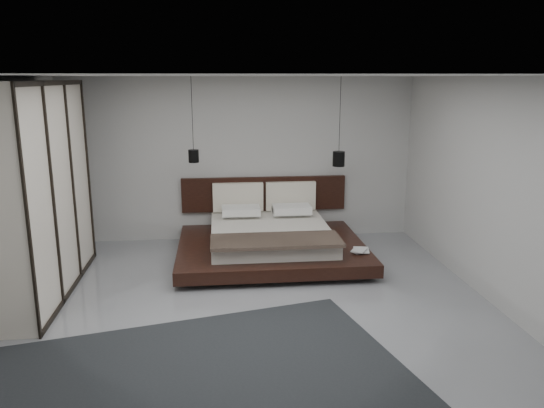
{
  "coord_description": "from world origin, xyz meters",
  "views": [
    {
      "loc": [
        -0.41,
        -6.08,
        2.78
      ],
      "look_at": [
        0.36,
        1.2,
        1.03
      ],
      "focal_mm": 35.0,
      "sensor_mm": 36.0,
      "label": 1
    }
  ],
  "objects": [
    {
      "name": "floor",
      "position": [
        0.0,
        0.0,
        0.0
      ],
      "size": [
        6.0,
        6.0,
        0.0
      ],
      "primitive_type": "plane",
      "color": "gray",
      "rests_on": "ground"
    },
    {
      "name": "ceiling",
      "position": [
        0.0,
        0.0,
        2.8
      ],
      "size": [
        6.0,
        6.0,
        0.0
      ],
      "primitive_type": "plane",
      "rotation": [
        3.14,
        0.0,
        0.0
      ],
      "color": "white",
      "rests_on": "wall_back"
    },
    {
      "name": "wall_back",
      "position": [
        0.0,
        3.0,
        1.4
      ],
      "size": [
        6.0,
        0.0,
        6.0
      ],
      "primitive_type": "plane",
      "rotation": [
        1.57,
        0.0,
        0.0
      ],
      "color": "#B1B1AF",
      "rests_on": "floor"
    },
    {
      "name": "wall_front",
      "position": [
        0.0,
        -3.0,
        1.4
      ],
      "size": [
        6.0,
        0.0,
        6.0
      ],
      "primitive_type": "plane",
      "rotation": [
        -1.57,
        0.0,
        0.0
      ],
      "color": "#B1B1AF",
      "rests_on": "floor"
    },
    {
      "name": "wall_right",
      "position": [
        3.0,
        0.0,
        1.4
      ],
      "size": [
        0.0,
        6.0,
        6.0
      ],
      "primitive_type": "plane",
      "rotation": [
        1.57,
        0.0,
        -1.57
      ],
      "color": "#B1B1AF",
      "rests_on": "floor"
    },
    {
      "name": "lattice_screen",
      "position": [
        -2.95,
        2.45,
        1.3
      ],
      "size": [
        0.05,
        0.9,
        2.6
      ],
      "primitive_type": "cube",
      "color": "black",
      "rests_on": "floor"
    },
    {
      "name": "bed",
      "position": [
        0.41,
        1.9,
        0.29
      ],
      "size": [
        2.87,
        2.43,
        1.09
      ],
      "color": "black",
      "rests_on": "floor"
    },
    {
      "name": "book_lower",
      "position": [
        1.59,
        1.24,
        0.28
      ],
      "size": [
        0.28,
        0.34,
        0.03
      ],
      "primitive_type": "imported",
      "rotation": [
        0.0,
        0.0,
        -0.21
      ],
      "color": "#99724C",
      "rests_on": "bed"
    },
    {
      "name": "book_upper",
      "position": [
        1.57,
        1.21,
        0.3
      ],
      "size": [
        0.3,
        0.32,
        0.02
      ],
      "primitive_type": "imported",
      "rotation": [
        0.0,
        0.0,
        -0.56
      ],
      "color": "#99724C",
      "rests_on": "book_lower"
    },
    {
      "name": "pendant_left",
      "position": [
        -0.77,
        2.36,
        1.57
      ],
      "size": [
        0.17,
        0.17,
        1.34
      ],
      "color": "black",
      "rests_on": "ceiling"
    },
    {
      "name": "pendant_right",
      "position": [
        1.59,
        2.36,
        1.48
      ],
      "size": [
        0.2,
        0.2,
        1.44
      ],
      "color": "black",
      "rests_on": "ceiling"
    },
    {
      "name": "wardrobe",
      "position": [
        -2.7,
        0.82,
        1.37
      ],
      "size": [
        0.66,
        2.79,
        2.74
      ],
      "color": "silver",
      "rests_on": "floor"
    },
    {
      "name": "rug",
      "position": [
        -0.61,
        -1.7,
        0.01
      ],
      "size": [
        4.49,
        3.64,
        0.02
      ],
      "primitive_type": "cube",
      "rotation": [
        0.0,
        0.0,
        0.23
      ],
      "color": "black",
      "rests_on": "floor"
    }
  ]
}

